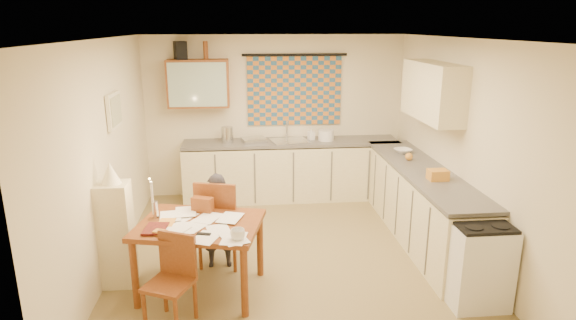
{
  "coord_description": "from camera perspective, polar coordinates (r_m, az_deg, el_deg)",
  "views": [
    {
      "loc": [
        -0.53,
        -5.18,
        2.64
      ],
      "look_at": [
        0.0,
        0.2,
        1.12
      ],
      "focal_mm": 30.0,
      "sensor_mm": 36.0,
      "label": 1
    }
  ],
  "objects": [
    {
      "name": "floor",
      "position": [
        5.84,
        0.18,
        -11.22
      ],
      "size": [
        4.0,
        4.5,
        0.02
      ],
      "primitive_type": "cube",
      "color": "olive",
      "rests_on": "ground"
    },
    {
      "name": "ceiling",
      "position": [
        5.21,
        0.2,
        14.32
      ],
      "size": [
        4.0,
        4.5,
        0.02
      ],
      "primitive_type": "cube",
      "color": "white",
      "rests_on": "floor"
    },
    {
      "name": "wall_back",
      "position": [
        7.59,
        -1.54,
        5.19
      ],
      "size": [
        4.0,
        0.02,
        2.5
      ],
      "primitive_type": "cube",
      "color": "beige",
      "rests_on": "floor"
    },
    {
      "name": "wall_front",
      "position": [
        3.28,
        4.24,
        -9.41
      ],
      "size": [
        4.0,
        0.02,
        2.5
      ],
      "primitive_type": "cube",
      "color": "beige",
      "rests_on": "floor"
    },
    {
      "name": "wall_left",
      "position": [
        5.57,
        -20.86,
        0.23
      ],
      "size": [
        0.02,
        4.5,
        2.5
      ],
      "primitive_type": "cube",
      "color": "beige",
      "rests_on": "floor"
    },
    {
      "name": "wall_right",
      "position": [
        5.93,
        19.89,
        1.25
      ],
      "size": [
        0.02,
        4.5,
        2.5
      ],
      "primitive_type": "cube",
      "color": "beige",
      "rests_on": "floor"
    },
    {
      "name": "window_blind",
      "position": [
        7.51,
        0.77,
        8.18
      ],
      "size": [
        1.45,
        0.03,
        1.05
      ],
      "primitive_type": "cube",
      "color": "#27567C",
      "rests_on": "wall_back"
    },
    {
      "name": "curtain_rod",
      "position": [
        7.44,
        0.8,
        12.36
      ],
      "size": [
        1.6,
        0.04,
        0.04
      ],
      "primitive_type": "cylinder",
      "rotation": [
        0.0,
        1.57,
        0.0
      ],
      "color": "black",
      "rests_on": "wall_back"
    },
    {
      "name": "wall_cabinet",
      "position": [
        7.34,
        -10.57,
        8.92
      ],
      "size": [
        0.9,
        0.34,
        0.7
      ],
      "primitive_type": "cube",
      "color": "brown",
      "rests_on": "wall_back"
    },
    {
      "name": "wall_cabinet_glass",
      "position": [
        7.17,
        -10.68,
        8.75
      ],
      "size": [
        0.84,
        0.02,
        0.64
      ],
      "primitive_type": "cube",
      "color": "#99B2A5",
      "rests_on": "wall_back"
    },
    {
      "name": "upper_cabinet_right",
      "position": [
        6.25,
        16.77,
        7.82
      ],
      "size": [
        0.34,
        1.3,
        0.7
      ],
      "primitive_type": "cube",
      "color": "beige",
      "rests_on": "wall_right"
    },
    {
      "name": "framed_print",
      "position": [
        5.84,
        -19.93,
        5.55
      ],
      "size": [
        0.04,
        0.5,
        0.4
      ],
      "primitive_type": "cube",
      "color": "#EAE5C2",
      "rests_on": "wall_left"
    },
    {
      "name": "print_canvas",
      "position": [
        5.83,
        -19.69,
        5.56
      ],
      "size": [
        0.01,
        0.42,
        0.32
      ],
      "primitive_type": "cube",
      "color": "beige",
      "rests_on": "wall_left"
    },
    {
      "name": "counter_back",
      "position": [
        7.5,
        0.39,
        -1.22
      ],
      "size": [
        3.3,
        0.62,
        0.92
      ],
      "color": "beige",
      "rests_on": "floor"
    },
    {
      "name": "counter_right",
      "position": [
        6.34,
        15.39,
        -5.03
      ],
      "size": [
        0.62,
        2.95,
        0.92
      ],
      "color": "beige",
      "rests_on": "floor"
    },
    {
      "name": "stove",
      "position": [
        5.1,
        21.38,
        -11.21
      ],
      "size": [
        0.54,
        0.54,
        0.85
      ],
      "color": "white",
      "rests_on": "floor"
    },
    {
      "name": "sink",
      "position": [
        7.38,
        0.21,
        1.96
      ],
      "size": [
        0.63,
        0.55,
        0.1
      ],
      "primitive_type": "cube",
      "rotation": [
        0.0,
        0.0,
        0.2
      ],
      "color": "silver",
      "rests_on": "counter_back"
    },
    {
      "name": "tap",
      "position": [
        7.51,
        -0.13,
        3.61
      ],
      "size": [
        0.03,
        0.03,
        0.28
      ],
      "primitive_type": "cylinder",
      "rotation": [
        0.0,
        0.0,
        -0.1
      ],
      "color": "silver",
      "rests_on": "counter_back"
    },
    {
      "name": "dish_rack",
      "position": [
        7.33,
        -4.07,
        2.39
      ],
      "size": [
        0.4,
        0.37,
        0.06
      ],
      "primitive_type": "cube",
      "rotation": [
        0.0,
        0.0,
        0.21
      ],
      "color": "silver",
      "rests_on": "counter_back"
    },
    {
      "name": "kettle",
      "position": [
        7.31,
        -7.21,
        2.99
      ],
      "size": [
        0.18,
        0.18,
        0.24
      ],
      "primitive_type": "cylinder",
      "rotation": [
        0.0,
        0.0,
        0.02
      ],
      "color": "silver",
      "rests_on": "counter_back"
    },
    {
      "name": "mixing_bowl",
      "position": [
        7.43,
        4.52,
        2.95
      ],
      "size": [
        0.28,
        0.28,
        0.16
      ],
      "primitive_type": "cylinder",
      "rotation": [
        0.0,
        0.0,
        0.2
      ],
      "color": "white",
      "rests_on": "counter_back"
    },
    {
      "name": "soap_bottle",
      "position": [
        7.44,
        2.77,
        3.13
      ],
      "size": [
        0.15,
        0.15,
        0.19
      ],
      "primitive_type": "imported",
      "rotation": [
        0.0,
        0.0,
        0.42
      ],
      "color": "white",
      "rests_on": "counter_back"
    },
    {
      "name": "bowl",
      "position": [
        6.87,
        13.49,
        1.06
      ],
      "size": [
        0.36,
        0.36,
        0.06
      ],
      "primitive_type": "imported",
      "rotation": [
        0.0,
        0.0,
        0.27
      ],
      "color": "white",
      "rests_on": "counter_right"
    },
    {
      "name": "orange_bag",
      "position": [
        5.78,
        17.34,
        -1.69
      ],
      "size": [
        0.22,
        0.16,
        0.12
      ],
      "primitive_type": "cube",
      "rotation": [
        0.0,
        0.0,
        0.02
      ],
      "color": "orange",
      "rests_on": "counter_right"
    },
    {
      "name": "fruit_orange",
      "position": [
        6.51,
        14.14,
        0.39
      ],
      "size": [
        0.1,
        0.1,
        0.1
      ],
      "primitive_type": "sphere",
      "color": "orange",
      "rests_on": "counter_right"
    },
    {
      "name": "speaker",
      "position": [
        7.32,
        -12.64,
        12.57
      ],
      "size": [
        0.22,
        0.24,
        0.26
      ],
      "primitive_type": "cube",
      "rotation": [
        0.0,
        0.0,
        0.34
      ],
      "color": "black",
      "rests_on": "wall_cabinet"
    },
    {
      "name": "bottle_green",
      "position": [
        7.31,
        -12.14,
        12.59
      ],
      "size": [
        0.08,
        0.08,
        0.26
      ],
      "primitive_type": "cylinder",
      "rotation": [
        0.0,
        0.0,
        0.12
      ],
      "color": "#195926",
      "rests_on": "wall_cabinet"
    },
    {
      "name": "bottle_brown",
      "position": [
        7.29,
        -9.74,
        12.7
      ],
      "size": [
        0.08,
        0.08,
        0.26
      ],
      "primitive_type": "cylinder",
      "rotation": [
        0.0,
        0.0,
        0.11
      ],
      "color": "brown",
      "rests_on": "wall_cabinet"
    },
    {
      "name": "dining_table",
      "position": [
        5.04,
        -10.26,
        -11.2
      ],
      "size": [
        1.36,
        1.14,
        0.75
      ],
      "rotation": [
        0.0,
        0.0,
        -0.23
      ],
      "color": "#642E10",
      "rests_on": "floor"
    },
    {
      "name": "chair_far",
      "position": [
        5.57,
        -7.86,
        -9.09
      ],
      "size": [
        0.56,
        0.56,
        1.02
      ],
      "rotation": [
        0.0,
        0.0,
        2.88
      ],
      "color": "#642E10",
      "rests_on": "floor"
    },
    {
      "name": "chair_near",
      "position": [
        4.64,
        -13.7,
        -15.62
      ],
      "size": [
        0.5,
        0.5,
        0.83
      ],
      "rotation": [
        0.0,
        0.0,
        -0.44
      ],
      "color": "#642E10",
      "rests_on": "floor"
    },
    {
      "name": "person",
      "position": [
        5.43,
        -8.33,
        -7.1
      ],
      "size": [
        0.41,
        0.27,
        1.1
      ],
      "primitive_type": "imported",
      "rotation": [
        0.0,
        0.0,
        3.15
      ],
      "color": "black",
      "rests_on": "floor"
    },
    {
      "name": "shelf_stand",
      "position": [
        5.31,
        -19.65,
        -8.34
      ],
      "size": [
        0.32,
        0.3,
        1.11
      ],
      "primitive_type": "cube",
      "color": "beige",
      "rests_on": "floor"
    },
    {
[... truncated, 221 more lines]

